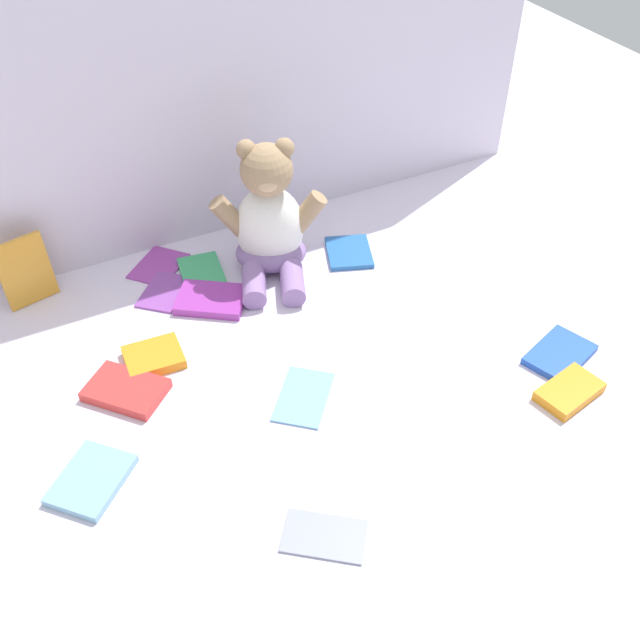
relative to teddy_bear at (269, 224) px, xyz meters
name	(u,v)px	position (x,y,z in m)	size (l,w,h in m)	color
ground_plane	(288,331)	(-0.06, -0.20, -0.11)	(3.20, 3.20, 0.00)	silver
backdrop_drape	(196,55)	(-0.06, 0.19, 0.29)	(1.56, 0.03, 0.79)	silver
teddy_bear	(269,224)	(0.00, 0.00, 0.00)	(0.24, 0.24, 0.29)	white
book_case_0	(303,396)	(-0.10, -0.37, -0.10)	(0.08, 0.13, 0.01)	#72A6D9
book_case_1	(349,252)	(0.17, -0.04, -0.10)	(0.09, 0.11, 0.01)	#2560A7
book_case_2	(25,271)	(-0.47, 0.12, -0.04)	(0.10, 0.01, 0.14)	orange
book_case_3	(164,291)	(-0.23, 0.02, -0.10)	(0.08, 0.12, 0.01)	#834299
book_case_4	(569,392)	(0.31, -0.58, -0.10)	(0.07, 0.12, 0.02)	orange
book_case_5	(211,300)	(-0.16, -0.06, -0.10)	(0.10, 0.13, 0.02)	purple
book_case_6	(154,357)	(-0.31, -0.17, -0.10)	(0.08, 0.10, 0.02)	orange
book_case_7	(202,274)	(-0.14, 0.03, -0.10)	(0.08, 0.13, 0.01)	#37A461
book_case_8	(159,265)	(-0.22, 0.11, -0.10)	(0.09, 0.12, 0.01)	purple
book_case_9	(91,480)	(-0.48, -0.38, -0.10)	(0.10, 0.12, 0.01)	#7AADCD
book_case_10	(324,535)	(-0.20, -0.63, -0.10)	(0.07, 0.12, 0.01)	#8B91A7
book_case_11	(126,390)	(-0.38, -0.22, -0.10)	(0.09, 0.13, 0.02)	red
book_case_12	(560,355)	(0.36, -0.49, -0.10)	(0.09, 0.13, 0.01)	blue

